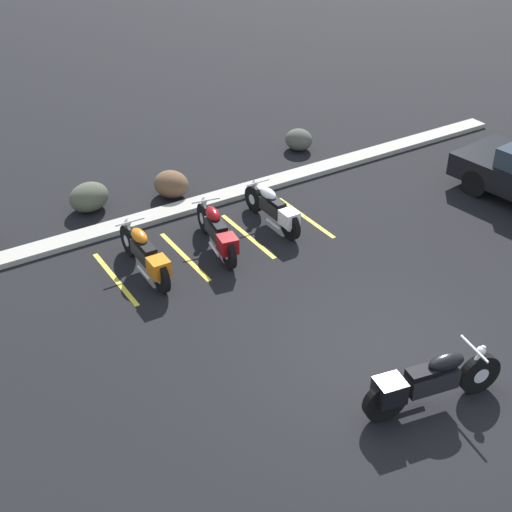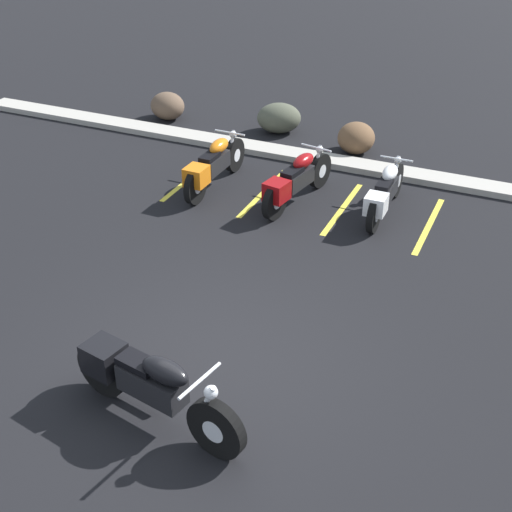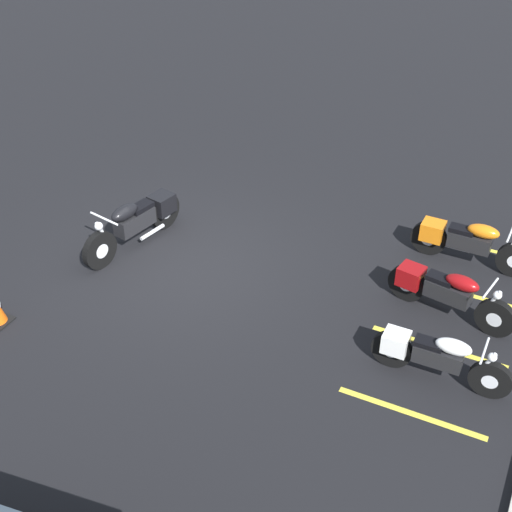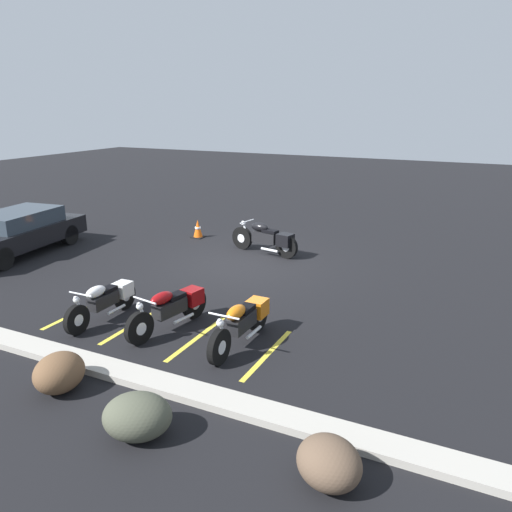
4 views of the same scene
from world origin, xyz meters
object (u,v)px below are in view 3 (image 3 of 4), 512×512
Objects in this scene: motorcycle_black_featured at (138,220)px; parked_bike_0 at (466,241)px; parked_bike_1 at (444,291)px; parked_bike_2 at (434,356)px.

parked_bike_0 is at bearing 121.07° from motorcycle_black_featured.
parked_bike_1 is at bearing -88.49° from parked_bike_0.
parked_bike_2 is (3.12, 0.24, -0.03)m from parked_bike_0.
motorcycle_black_featured is at bearing -165.30° from parked_bike_1.
motorcycle_black_featured is 1.08× the size of parked_bike_0.
parked_bike_1 is at bearing 105.48° from motorcycle_black_featured.
parked_bike_0 reaches higher than parked_bike_1.
parked_bike_0 reaches higher than parked_bike_2.
motorcycle_black_featured reaches higher than parked_bike_0.
motorcycle_black_featured is 5.90m from parked_bike_2.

